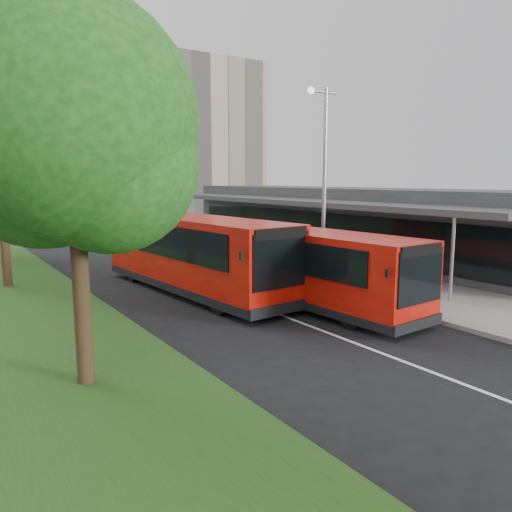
# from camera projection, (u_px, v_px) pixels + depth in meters

# --- Properties ---
(ground) EXTENTS (120.00, 120.00, 0.00)m
(ground) POSITION_uv_depth(u_px,v_px,m) (268.00, 310.00, 17.28)
(ground) COLOR black
(ground) RESTS_ON ground
(pavement) EXTENTS (5.00, 80.00, 0.15)m
(pavement) POSITION_uv_depth(u_px,v_px,m) (180.00, 239.00, 37.02)
(pavement) COLOR slate
(pavement) RESTS_ON ground
(lane_centre_line) EXTENTS (0.12, 70.00, 0.01)m
(lane_centre_line) POSITION_uv_depth(u_px,v_px,m) (124.00, 256.00, 29.63)
(lane_centre_line) COLOR silver
(lane_centre_line) RESTS_ON ground
(kerb_dashes) EXTENTS (0.12, 56.00, 0.01)m
(kerb_dashes) POSITION_uv_depth(u_px,v_px,m) (151.00, 244.00, 34.73)
(kerb_dashes) COLOR silver
(kerb_dashes) RESTS_ON ground
(office_block) EXTENTS (22.00, 12.00, 18.00)m
(office_block) POSITION_uv_depth(u_px,v_px,m) (161.00, 140.00, 58.14)
(office_block) COLOR tan
(office_block) RESTS_ON ground
(station_building) EXTENTS (7.70, 26.00, 4.00)m
(station_building) POSITION_uv_depth(u_px,v_px,m) (341.00, 221.00, 29.49)
(station_building) COLOR #2C2C2E
(station_building) RESTS_ON ground
(tree_near) EXTENTS (5.17, 5.17, 8.31)m
(tree_near) POSITION_uv_depth(u_px,v_px,m) (72.00, 137.00, 10.20)
(tree_near) COLOR #372416
(tree_near) RESTS_ON ground
(lamp_post_near) EXTENTS (1.44, 0.28, 8.00)m
(lamp_post_near) POSITION_uv_depth(u_px,v_px,m) (323.00, 174.00, 20.46)
(lamp_post_near) COLOR #92949A
(lamp_post_near) RESTS_ON pavement
(lamp_post_far) EXTENTS (1.44, 0.28, 8.00)m
(lamp_post_far) POSITION_uv_depth(u_px,v_px,m) (144.00, 176.00, 36.93)
(lamp_post_far) COLOR #92949A
(lamp_post_far) RESTS_ON pavement
(bus_main) EXTENTS (3.07, 9.70, 2.70)m
(bus_main) POSITION_uv_depth(u_px,v_px,m) (306.00, 267.00, 17.94)
(bus_main) COLOR red
(bus_main) RESTS_ON ground
(bus_second) EXTENTS (3.55, 10.89, 3.04)m
(bus_second) POSITION_uv_depth(u_px,v_px,m) (194.00, 254.00, 19.87)
(bus_second) COLOR red
(bus_second) RESTS_ON ground
(litter_bin) EXTENTS (0.58, 0.58, 0.98)m
(litter_bin) POSITION_uv_depth(u_px,v_px,m) (246.00, 247.00, 28.70)
(litter_bin) COLOR #3B2118
(litter_bin) RESTS_ON pavement
(bollard) EXTENTS (0.20, 0.20, 1.00)m
(bollard) POSITION_uv_depth(u_px,v_px,m) (180.00, 236.00, 34.11)
(bollard) COLOR #FFF70D
(bollard) RESTS_ON pavement
(car_near) EXTENTS (2.03, 3.79, 1.23)m
(car_near) POSITION_uv_depth(u_px,v_px,m) (62.00, 218.00, 49.89)
(car_near) COLOR #5B0E0D
(car_near) RESTS_ON ground
(car_far) EXTENTS (1.91, 3.99, 1.26)m
(car_far) POSITION_uv_depth(u_px,v_px,m) (22.00, 216.00, 53.11)
(car_far) COLOR navy
(car_far) RESTS_ON ground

